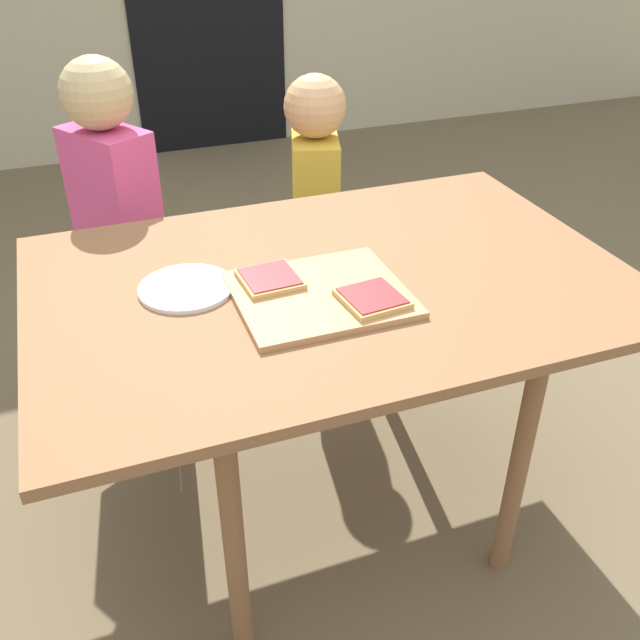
{
  "coord_description": "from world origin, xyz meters",
  "views": [
    {
      "loc": [
        -0.49,
        -1.25,
        1.46
      ],
      "look_at": [
        -0.03,
        0.0,
        0.61
      ],
      "focal_mm": 39.4,
      "sensor_mm": 36.0,
      "label": 1
    }
  ],
  "objects_px": {
    "plate_white_left": "(186,288)",
    "child_left": "(118,221)",
    "cutting_board": "(320,294)",
    "child_right": "(315,202)",
    "pizza_slice_far_left": "(271,280)",
    "dining_table": "(331,303)",
    "pizza_slice_near_right": "(372,298)"
  },
  "relations": [
    {
      "from": "dining_table",
      "to": "cutting_board",
      "type": "xyz_separation_m",
      "value": [
        -0.05,
        -0.07,
        0.08
      ]
    },
    {
      "from": "dining_table",
      "to": "plate_white_left",
      "type": "bearing_deg",
      "value": 170.59
    },
    {
      "from": "dining_table",
      "to": "pizza_slice_far_left",
      "type": "xyz_separation_m",
      "value": [
        -0.14,
        -0.0,
        0.09
      ]
    },
    {
      "from": "child_right",
      "to": "dining_table",
      "type": "bearing_deg",
      "value": -107.1
    },
    {
      "from": "plate_white_left",
      "to": "child_left",
      "type": "xyz_separation_m",
      "value": [
        -0.09,
        0.59,
        -0.09
      ]
    },
    {
      "from": "plate_white_left",
      "to": "cutting_board",
      "type": "bearing_deg",
      "value": -26.39
    },
    {
      "from": "dining_table",
      "to": "plate_white_left",
      "type": "xyz_separation_m",
      "value": [
        -0.31,
        0.05,
        0.07
      ]
    },
    {
      "from": "cutting_board",
      "to": "pizza_slice_far_left",
      "type": "distance_m",
      "value": 0.11
    },
    {
      "from": "cutting_board",
      "to": "child_right",
      "type": "bearing_deg",
      "value": 70.84
    },
    {
      "from": "child_left",
      "to": "child_right",
      "type": "xyz_separation_m",
      "value": [
        0.62,
        0.07,
        -0.07
      ]
    },
    {
      "from": "pizza_slice_near_right",
      "to": "child_left",
      "type": "bearing_deg",
      "value": 118.29
    },
    {
      "from": "pizza_slice_far_left",
      "to": "cutting_board",
      "type": "bearing_deg",
      "value": -39.49
    },
    {
      "from": "cutting_board",
      "to": "child_left",
      "type": "relative_size",
      "value": 0.32
    },
    {
      "from": "dining_table",
      "to": "pizza_slice_near_right",
      "type": "xyz_separation_m",
      "value": [
        0.03,
        -0.15,
        0.09
      ]
    },
    {
      "from": "dining_table",
      "to": "pizza_slice_far_left",
      "type": "relative_size",
      "value": 9.79
    },
    {
      "from": "pizza_slice_near_right",
      "to": "plate_white_left",
      "type": "height_order",
      "value": "pizza_slice_near_right"
    },
    {
      "from": "dining_table",
      "to": "cutting_board",
      "type": "height_order",
      "value": "cutting_board"
    },
    {
      "from": "cutting_board",
      "to": "child_right",
      "type": "height_order",
      "value": "child_right"
    },
    {
      "from": "cutting_board",
      "to": "child_right",
      "type": "xyz_separation_m",
      "value": [
        0.27,
        0.79,
        -0.15
      ]
    },
    {
      "from": "plate_white_left",
      "to": "child_left",
      "type": "height_order",
      "value": "child_left"
    },
    {
      "from": "dining_table",
      "to": "plate_white_left",
      "type": "relative_size",
      "value": 6.42
    },
    {
      "from": "pizza_slice_far_left",
      "to": "child_right",
      "type": "height_order",
      "value": "child_right"
    },
    {
      "from": "cutting_board",
      "to": "pizza_slice_far_left",
      "type": "relative_size",
      "value": 2.64
    },
    {
      "from": "dining_table",
      "to": "pizza_slice_far_left",
      "type": "height_order",
      "value": "pizza_slice_far_left"
    },
    {
      "from": "child_left",
      "to": "child_right",
      "type": "relative_size",
      "value": 1.12
    },
    {
      "from": "child_left",
      "to": "child_right",
      "type": "distance_m",
      "value": 0.62
    },
    {
      "from": "child_right",
      "to": "plate_white_left",
      "type": "bearing_deg",
      "value": -128.5
    },
    {
      "from": "cutting_board",
      "to": "plate_white_left",
      "type": "xyz_separation_m",
      "value": [
        -0.25,
        0.13,
        -0.0
      ]
    },
    {
      "from": "plate_white_left",
      "to": "child_left",
      "type": "relative_size",
      "value": 0.19
    },
    {
      "from": "cutting_board",
      "to": "pizza_slice_far_left",
      "type": "height_order",
      "value": "pizza_slice_far_left"
    },
    {
      "from": "child_right",
      "to": "cutting_board",
      "type": "bearing_deg",
      "value": -109.16
    },
    {
      "from": "pizza_slice_near_right",
      "to": "child_right",
      "type": "bearing_deg",
      "value": 77.61
    }
  ]
}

